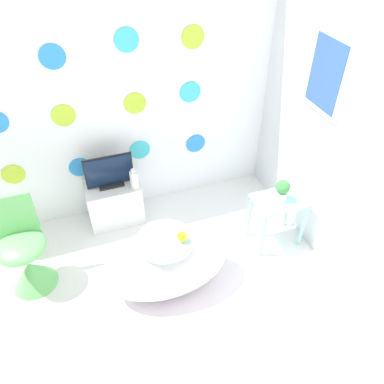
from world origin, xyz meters
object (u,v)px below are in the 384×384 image
(vase, at_px, (134,179))
(potted_plant_left, at_px, (282,190))
(chair, at_px, (27,260))
(tv, at_px, (109,173))
(bathtub, at_px, (167,263))

(vase, relative_size, potted_plant_left, 1.01)
(chair, distance_m, tv, 1.02)
(potted_plant_left, bearing_deg, vase, 149.53)
(vase, bearing_deg, potted_plant_left, -30.47)
(chair, xyz_separation_m, potted_plant_left, (2.16, -0.24, 0.34))
(bathtub, bearing_deg, vase, 93.73)
(tv, xyz_separation_m, vase, (0.20, -0.10, -0.05))
(chair, distance_m, vase, 1.13)
(potted_plant_left, bearing_deg, bathtub, -171.45)
(bathtub, bearing_deg, tv, 105.31)
(bathtub, xyz_separation_m, tv, (-0.26, 0.94, 0.30))
(tv, bearing_deg, chair, -146.13)
(vase, xyz_separation_m, potted_plant_left, (1.15, -0.68, 0.09))
(tv, xyz_separation_m, potted_plant_left, (1.35, -0.78, 0.04))
(chair, bearing_deg, tv, 33.87)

